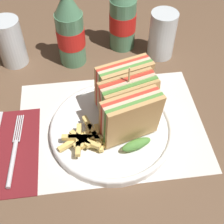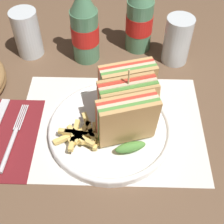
{
  "view_description": "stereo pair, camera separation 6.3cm",
  "coord_description": "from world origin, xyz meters",
  "px_view_note": "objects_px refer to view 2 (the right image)",
  "views": [
    {
      "loc": [
        -0.05,
        -0.41,
        0.52
      ],
      "look_at": [
        0.0,
        -0.01,
        0.04
      ],
      "focal_mm": 50.0,
      "sensor_mm": 36.0,
      "label": 1
    },
    {
      "loc": [
        0.01,
        -0.41,
        0.52
      ],
      "look_at": [
        0.0,
        -0.01,
        0.04
      ],
      "focal_mm": 50.0,
      "sensor_mm": 36.0,
      "label": 2
    }
  ],
  "objects_px": {
    "plate_main": "(112,129)",
    "club_sandwich": "(127,104)",
    "glass_far": "(27,33)",
    "coke_bottle_near": "(85,26)",
    "glass_near": "(177,40)",
    "fork": "(11,142)",
    "coke_bottle_far": "(140,16)"
  },
  "relations": [
    {
      "from": "glass_near",
      "to": "coke_bottle_far",
      "type": "bearing_deg",
      "value": 151.74
    },
    {
      "from": "plate_main",
      "to": "coke_bottle_near",
      "type": "height_order",
      "value": "coke_bottle_near"
    },
    {
      "from": "coke_bottle_far",
      "to": "glass_far",
      "type": "distance_m",
      "value": 0.28
    },
    {
      "from": "club_sandwich",
      "to": "glass_near",
      "type": "xyz_separation_m",
      "value": [
        0.12,
        0.22,
        -0.01
      ]
    },
    {
      "from": "coke_bottle_near",
      "to": "glass_near",
      "type": "height_order",
      "value": "coke_bottle_near"
    },
    {
      "from": "club_sandwich",
      "to": "fork",
      "type": "height_order",
      "value": "club_sandwich"
    },
    {
      "from": "coke_bottle_far",
      "to": "glass_far",
      "type": "relative_size",
      "value": 1.79
    },
    {
      "from": "club_sandwich",
      "to": "coke_bottle_far",
      "type": "distance_m",
      "value": 0.27
    },
    {
      "from": "coke_bottle_near",
      "to": "glass_far",
      "type": "xyz_separation_m",
      "value": [
        -0.15,
        0.01,
        -0.03
      ]
    },
    {
      "from": "glass_far",
      "to": "coke_bottle_near",
      "type": "bearing_deg",
      "value": -5.39
    },
    {
      "from": "plate_main",
      "to": "glass_far",
      "type": "relative_size",
      "value": 2.13
    },
    {
      "from": "glass_far",
      "to": "plate_main",
      "type": "bearing_deg",
      "value": -49.37
    },
    {
      "from": "fork",
      "to": "glass_far",
      "type": "distance_m",
      "value": 0.29
    },
    {
      "from": "plate_main",
      "to": "club_sandwich",
      "type": "height_order",
      "value": "club_sandwich"
    },
    {
      "from": "club_sandwich",
      "to": "plate_main",
      "type": "bearing_deg",
      "value": -156.28
    },
    {
      "from": "fork",
      "to": "glass_near",
      "type": "distance_m",
      "value": 0.45
    },
    {
      "from": "club_sandwich",
      "to": "coke_bottle_near",
      "type": "distance_m",
      "value": 0.25
    },
    {
      "from": "plate_main",
      "to": "coke_bottle_far",
      "type": "bearing_deg",
      "value": 77.95
    },
    {
      "from": "glass_near",
      "to": "plate_main",
      "type": "bearing_deg",
      "value": -122.9
    },
    {
      "from": "club_sandwich",
      "to": "coke_bottle_near",
      "type": "relative_size",
      "value": 0.83
    },
    {
      "from": "club_sandwich",
      "to": "coke_bottle_far",
      "type": "bearing_deg",
      "value": 83.42
    },
    {
      "from": "coke_bottle_near",
      "to": "coke_bottle_far",
      "type": "xyz_separation_m",
      "value": [
        0.13,
        0.05,
        0.0
      ]
    },
    {
      "from": "fork",
      "to": "glass_near",
      "type": "xyz_separation_m",
      "value": [
        0.35,
        0.27,
        0.05
      ]
    },
    {
      "from": "plate_main",
      "to": "coke_bottle_near",
      "type": "bearing_deg",
      "value": 106.51
    },
    {
      "from": "coke_bottle_far",
      "to": "club_sandwich",
      "type": "bearing_deg",
      "value": -96.58
    },
    {
      "from": "plate_main",
      "to": "coke_bottle_near",
      "type": "distance_m",
      "value": 0.26
    },
    {
      "from": "fork",
      "to": "coke_bottle_near",
      "type": "xyz_separation_m",
      "value": [
        0.13,
        0.27,
        0.08
      ]
    },
    {
      "from": "fork",
      "to": "coke_bottle_far",
      "type": "distance_m",
      "value": 0.42
    },
    {
      "from": "club_sandwich",
      "to": "coke_bottle_near",
      "type": "bearing_deg",
      "value": 113.92
    },
    {
      "from": "plate_main",
      "to": "club_sandwich",
      "type": "bearing_deg",
      "value": 23.72
    },
    {
      "from": "plate_main",
      "to": "coke_bottle_far",
      "type": "xyz_separation_m",
      "value": [
        0.06,
        0.28,
        0.08
      ]
    },
    {
      "from": "glass_near",
      "to": "glass_far",
      "type": "xyz_separation_m",
      "value": [
        -0.37,
        0.02,
        0.0
      ]
    }
  ]
}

